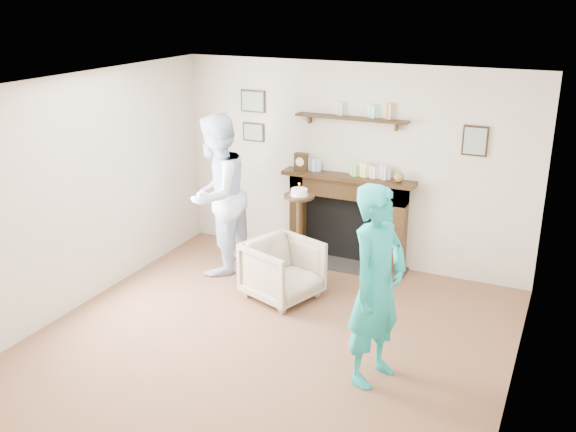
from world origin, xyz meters
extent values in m
plane|color=brown|center=(0.00, 0.00, 0.00)|extent=(5.00, 5.00, 0.00)
cube|color=beige|center=(0.00, 2.50, 1.25)|extent=(4.50, 0.04, 2.50)
cube|color=beige|center=(-2.25, 0.00, 1.25)|extent=(0.04, 5.00, 2.50)
cube|color=beige|center=(2.25, 0.00, 1.25)|extent=(0.04, 5.00, 2.50)
cube|color=white|center=(0.00, 0.00, 2.50)|extent=(4.50, 5.00, 0.04)
cube|color=black|center=(-0.66, 2.40, 0.55)|extent=(0.18, 0.20, 1.10)
cube|color=black|center=(0.66, 2.40, 0.55)|extent=(0.18, 0.20, 1.10)
cube|color=black|center=(0.00, 2.40, 0.98)|extent=(1.50, 0.20, 0.24)
cube|color=black|center=(0.00, 2.47, 0.43)|extent=(1.14, 0.06, 0.86)
cube|color=#2F2C29|center=(0.00, 2.28, 0.01)|extent=(1.60, 0.44, 0.03)
cube|color=black|center=(0.00, 2.37, 1.12)|extent=(1.68, 0.26, 0.05)
cube|color=black|center=(0.00, 2.42, 1.85)|extent=(1.40, 0.15, 0.03)
cube|color=black|center=(-1.35, 2.48, 1.95)|extent=(0.34, 0.03, 0.28)
cube|color=black|center=(-1.35, 2.48, 1.55)|extent=(0.30, 0.03, 0.24)
cube|color=black|center=(1.45, 2.48, 1.70)|extent=(0.28, 0.03, 0.34)
cube|color=black|center=(-0.62, 2.37, 1.26)|extent=(0.16, 0.09, 0.22)
cylinder|color=silver|center=(-0.62, 2.32, 1.27)|extent=(0.11, 0.01, 0.11)
sphere|color=green|center=(0.64, 2.37, 1.21)|extent=(0.12, 0.12, 0.12)
imported|color=tan|center=(-0.30, 1.15, 0.00)|extent=(0.93, 0.92, 0.67)
imported|color=silver|center=(-1.35, 1.51, 0.00)|extent=(0.76, 0.96, 1.95)
imported|color=teal|center=(1.11, 0.05, 0.00)|extent=(0.60, 0.75, 1.80)
cylinder|color=black|center=(-0.39, 1.80, 0.01)|extent=(0.30, 0.30, 0.02)
cylinder|color=black|center=(-0.39, 1.80, 0.50)|extent=(0.06, 0.06, 0.96)
cylinder|color=black|center=(-0.39, 1.80, 1.00)|extent=(0.36, 0.36, 0.03)
cylinder|color=silver|center=(-0.39, 1.80, 1.02)|extent=(0.25, 0.25, 0.01)
cylinder|color=white|center=(-0.39, 1.80, 1.06)|extent=(0.19, 0.19, 0.07)
cylinder|color=beige|center=(-0.39, 1.80, 1.12)|extent=(0.01, 0.01, 0.05)
sphere|color=orange|center=(-0.39, 1.80, 1.16)|extent=(0.02, 0.02, 0.02)
camera|label=1|loc=(2.52, -4.77, 3.28)|focal=40.00mm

